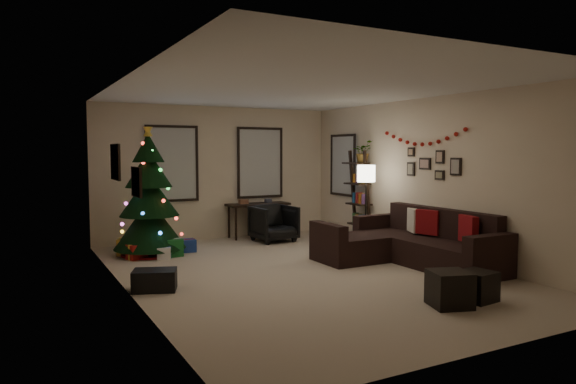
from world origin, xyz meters
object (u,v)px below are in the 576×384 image
Objects in this scene: christmas_tree at (149,200)px; desk at (258,207)px; desk_chair at (274,223)px; sofa at (409,245)px; bookshelf at (359,198)px.

christmas_tree is 1.74× the size of desk.
desk is at bearing 90.45° from desk_chair.
sofa is 2.09× the size of desk.
christmas_tree is 2.57m from desk_chair.
christmas_tree is 1.26× the size of bookshelf.
desk_chair is (-1.01, 2.83, 0.08)m from sofa.
bookshelf is (0.46, 1.98, 0.59)m from sofa.
christmas_tree reaches higher than desk.
bookshelf is (1.47, -0.84, 0.51)m from desk_chair.
christmas_tree is 0.83× the size of sofa.
desk is 0.73× the size of bookshelf.
christmas_tree is 4.44m from sofa.
christmas_tree is at bearing -161.35° from desk.
desk_chair is 1.77m from bookshelf.
sofa is 3.65m from desk.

